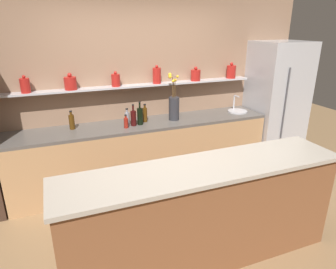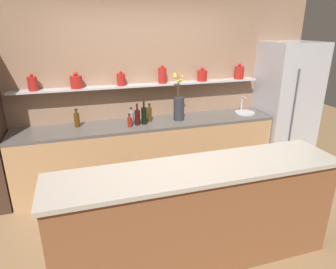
{
  "view_description": "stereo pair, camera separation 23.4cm",
  "coord_description": "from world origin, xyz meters",
  "px_view_note": "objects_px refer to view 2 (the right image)",
  "views": [
    {
      "loc": [
        -1.2,
        -2.59,
        2.22
      ],
      "look_at": [
        -0.02,
        0.39,
        1.04
      ],
      "focal_mm": 32.0,
      "sensor_mm": 36.0,
      "label": 1
    },
    {
      "loc": [
        -0.97,
        -2.67,
        2.22
      ],
      "look_at": [
        -0.02,
        0.39,
        1.04
      ],
      "focal_mm": 32.0,
      "sensor_mm": 36.0,
      "label": 2
    }
  ],
  "objects_px": {
    "bottle_spirit_4": "(131,118)",
    "refrigerator": "(285,106)",
    "bottle_spirit_5": "(77,120)",
    "bottle_wine_2": "(137,117)",
    "bottle_wine_0": "(144,115)",
    "bottle_sauce_3": "(130,122)",
    "bottle_spirit_1": "(149,114)",
    "flower_vase": "(179,107)",
    "sink_fixture": "(245,112)"
  },
  "relations": [
    {
      "from": "sink_fixture",
      "to": "bottle_sauce_3",
      "type": "height_order",
      "value": "sink_fixture"
    },
    {
      "from": "flower_vase",
      "to": "bottle_spirit_5",
      "type": "bearing_deg",
      "value": 175.62
    },
    {
      "from": "bottle_spirit_4",
      "to": "bottle_spirit_5",
      "type": "xyz_separation_m",
      "value": [
        -0.71,
        0.11,
        0.0
      ]
    },
    {
      "from": "refrigerator",
      "to": "flower_vase",
      "type": "relative_size",
      "value": 2.94
    },
    {
      "from": "flower_vase",
      "to": "bottle_sauce_3",
      "type": "height_order",
      "value": "flower_vase"
    },
    {
      "from": "bottle_spirit_4",
      "to": "flower_vase",
      "type": "bearing_deg",
      "value": 0.39
    },
    {
      "from": "bottle_wine_0",
      "to": "bottle_sauce_3",
      "type": "distance_m",
      "value": 0.23
    },
    {
      "from": "bottle_wine_0",
      "to": "bottle_wine_2",
      "type": "height_order",
      "value": "bottle_wine_0"
    },
    {
      "from": "refrigerator",
      "to": "bottle_wine_2",
      "type": "relative_size",
      "value": 6.66
    },
    {
      "from": "bottle_spirit_1",
      "to": "bottle_wine_0",
      "type": "bearing_deg",
      "value": -137.23
    },
    {
      "from": "bottle_wine_0",
      "to": "bottle_spirit_5",
      "type": "height_order",
      "value": "bottle_wine_0"
    },
    {
      "from": "bottle_spirit_1",
      "to": "bottle_spirit_5",
      "type": "distance_m",
      "value": 0.99
    },
    {
      "from": "sink_fixture",
      "to": "bottle_spirit_4",
      "type": "bearing_deg",
      "value": -179.33
    },
    {
      "from": "flower_vase",
      "to": "bottle_wine_0",
      "type": "height_order",
      "value": "flower_vase"
    },
    {
      "from": "flower_vase",
      "to": "bottle_spirit_4",
      "type": "distance_m",
      "value": 0.69
    },
    {
      "from": "bottle_spirit_5",
      "to": "bottle_wine_2",
      "type": "bearing_deg",
      "value": -11.21
    },
    {
      "from": "bottle_spirit_1",
      "to": "bottle_wine_2",
      "type": "relative_size",
      "value": 0.87
    },
    {
      "from": "bottle_wine_0",
      "to": "bottle_spirit_1",
      "type": "bearing_deg",
      "value": 42.77
    },
    {
      "from": "bottle_sauce_3",
      "to": "bottle_wine_2",
      "type": "bearing_deg",
      "value": 26.14
    },
    {
      "from": "refrigerator",
      "to": "bottle_spirit_1",
      "type": "bearing_deg",
      "value": 177.73
    },
    {
      "from": "sink_fixture",
      "to": "bottle_wine_0",
      "type": "xyz_separation_m",
      "value": [
        -1.61,
        -0.05,
        0.1
      ]
    },
    {
      "from": "bottle_wine_0",
      "to": "bottle_wine_2",
      "type": "distance_m",
      "value": 0.1
    },
    {
      "from": "bottle_wine_2",
      "to": "bottle_spirit_5",
      "type": "distance_m",
      "value": 0.8
    },
    {
      "from": "bottle_wine_0",
      "to": "bottle_spirit_5",
      "type": "relative_size",
      "value": 1.3
    },
    {
      "from": "bottle_sauce_3",
      "to": "bottle_spirit_5",
      "type": "relative_size",
      "value": 0.73
    },
    {
      "from": "refrigerator",
      "to": "bottle_spirit_1",
      "type": "height_order",
      "value": "refrigerator"
    },
    {
      "from": "refrigerator",
      "to": "bottle_sauce_3",
      "type": "relative_size",
      "value": 10.86
    },
    {
      "from": "bottle_spirit_1",
      "to": "bottle_spirit_5",
      "type": "xyz_separation_m",
      "value": [
        -0.98,
        0.05,
        -0.01
      ]
    },
    {
      "from": "bottle_wine_2",
      "to": "bottle_spirit_5",
      "type": "height_order",
      "value": "bottle_wine_2"
    },
    {
      "from": "flower_vase",
      "to": "bottle_sauce_3",
      "type": "xyz_separation_m",
      "value": [
        -0.73,
        -0.11,
        -0.12
      ]
    },
    {
      "from": "refrigerator",
      "to": "bottle_wine_2",
      "type": "xyz_separation_m",
      "value": [
        -2.41,
        -0.02,
        0.04
      ]
    },
    {
      "from": "bottle_spirit_4",
      "to": "refrigerator",
      "type": "bearing_deg",
      "value": -0.64
    },
    {
      "from": "bottle_spirit_1",
      "to": "bottle_wine_2",
      "type": "xyz_separation_m",
      "value": [
        -0.2,
        -0.1,
        0.0
      ]
    },
    {
      "from": "sink_fixture",
      "to": "bottle_spirit_1",
      "type": "height_order",
      "value": "bottle_spirit_1"
    },
    {
      "from": "sink_fixture",
      "to": "refrigerator",
      "type": "bearing_deg",
      "value": -3.95
    },
    {
      "from": "refrigerator",
      "to": "bottle_wine_2",
      "type": "bearing_deg",
      "value": -179.61
    },
    {
      "from": "bottle_wine_2",
      "to": "bottle_spirit_4",
      "type": "relative_size",
      "value": 1.25
    },
    {
      "from": "bottle_wine_0",
      "to": "bottle_spirit_5",
      "type": "bearing_deg",
      "value": 170.79
    },
    {
      "from": "bottle_wine_2",
      "to": "bottle_sauce_3",
      "type": "distance_m",
      "value": 0.14
    },
    {
      "from": "refrigerator",
      "to": "bottle_wine_0",
      "type": "xyz_separation_m",
      "value": [
        -2.31,
        -0.0,
        0.05
      ]
    },
    {
      "from": "sink_fixture",
      "to": "bottle_spirit_1",
      "type": "distance_m",
      "value": 1.51
    },
    {
      "from": "bottle_wine_2",
      "to": "bottle_spirit_4",
      "type": "height_order",
      "value": "bottle_wine_2"
    },
    {
      "from": "bottle_spirit_1",
      "to": "bottle_sauce_3",
      "type": "xyz_separation_m",
      "value": [
        -0.31,
        -0.16,
        -0.03
      ]
    },
    {
      "from": "bottle_wine_0",
      "to": "bottle_sauce_3",
      "type": "bearing_deg",
      "value": -161.71
    },
    {
      "from": "bottle_wine_2",
      "to": "bottle_sauce_3",
      "type": "bearing_deg",
      "value": -153.86
    },
    {
      "from": "bottle_wine_2",
      "to": "bottle_spirit_4",
      "type": "distance_m",
      "value": 0.09
    },
    {
      "from": "refrigerator",
      "to": "bottle_spirit_5",
      "type": "xyz_separation_m",
      "value": [
        -3.2,
        0.14,
        0.03
      ]
    },
    {
      "from": "sink_fixture",
      "to": "bottle_spirit_4",
      "type": "distance_m",
      "value": 1.78
    },
    {
      "from": "bottle_spirit_1",
      "to": "bottle_sauce_3",
      "type": "bearing_deg",
      "value": -152.64
    },
    {
      "from": "bottle_wine_0",
      "to": "flower_vase",
      "type": "bearing_deg",
      "value": 4.02
    }
  ]
}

